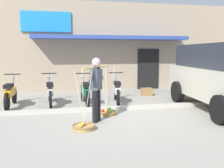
# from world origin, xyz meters

# --- Properties ---
(ground_plane) EXTENTS (90.00, 90.00, 0.00)m
(ground_plane) POSITION_xyz_m (0.00, 0.00, 0.00)
(ground_plane) COLOR #9E998C
(sidewalk_curb) EXTENTS (20.00, 0.24, 0.10)m
(sidewalk_curb) POSITION_xyz_m (0.00, 0.70, 0.05)
(sidewalk_curb) COLOR #BAB4A5
(sidewalk_curb) RESTS_ON ground
(fruit_vendor) EXTENTS (0.83, 1.26, 1.70)m
(fruit_vendor) POSITION_xyz_m (-0.51, -0.54, 0.98)
(fruit_vendor) COLOR black
(fruit_vendor) RESTS_ON ground
(fruit_basket_left_side) EXTENTS (0.57, 0.57, 1.45)m
(fruit_basket_left_side) POSITION_xyz_m (-0.91, -1.16, 0.08)
(fruit_basket_left_side) COLOR #B2894C
(fruit_basket_left_side) RESTS_ON ground
(fruit_basket_right_side) EXTENTS (0.57, 0.57, 1.45)m
(fruit_basket_right_side) POSITION_xyz_m (-0.11, 0.08, 0.08)
(fruit_basket_right_side) COLOR #B2894C
(fruit_basket_right_side) RESTS_ON ground
(motorcycle_nearest_shop) EXTENTS (0.54, 1.82, 1.09)m
(motorcycle_nearest_shop) POSITION_xyz_m (-3.10, 1.79, 0.45)
(motorcycle_nearest_shop) COLOR black
(motorcycle_nearest_shop) RESTS_ON ground
(motorcycle_second_in_row) EXTENTS (0.54, 1.82, 1.09)m
(motorcycle_second_in_row) POSITION_xyz_m (-1.82, 1.88, 0.45)
(motorcycle_second_in_row) COLOR black
(motorcycle_second_in_row) RESTS_ON ground
(motorcycle_third_in_row) EXTENTS (0.54, 1.82, 1.09)m
(motorcycle_third_in_row) POSITION_xyz_m (-0.61, 1.64, 0.45)
(motorcycle_third_in_row) COLOR black
(motorcycle_third_in_row) RESTS_ON ground
(motorcycle_end_of_row) EXTENTS (0.54, 1.81, 1.09)m
(motorcycle_end_of_row) POSITION_xyz_m (0.54, 1.69, 0.45)
(motorcycle_end_of_row) COLOR black
(motorcycle_end_of_row) RESTS_ON ground
(parked_truck) EXTENTS (2.45, 4.94, 2.10)m
(parked_truck) POSITION_xyz_m (3.66, 0.01, 1.13)
(parked_truck) COLOR beige
(parked_truck) RESTS_ON ground
(storefront_building) EXTENTS (13.00, 6.00, 4.20)m
(storefront_building) POSITION_xyz_m (0.91, 7.32, 2.10)
(storefront_building) COLOR tan
(storefront_building) RESTS_ON ground
(wooden_crate) EXTENTS (0.44, 0.36, 0.32)m
(wooden_crate) POSITION_xyz_m (2.15, 2.97, 0.16)
(wooden_crate) COLOR olive
(wooden_crate) RESTS_ON ground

